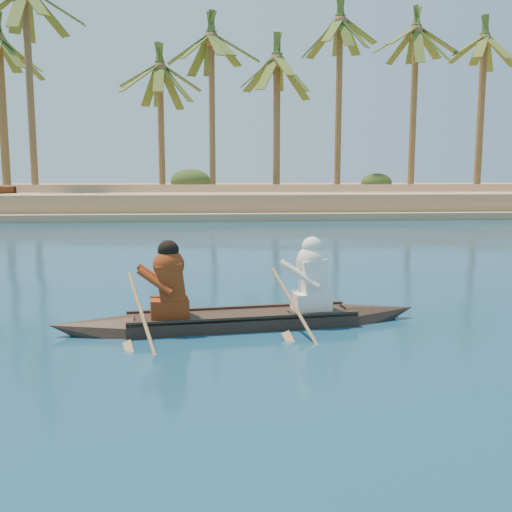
{
  "coord_description": "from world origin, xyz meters",
  "views": [
    {
      "loc": [
        7.49,
        -6.72,
        2.28
      ],
      "look_at": [
        8.39,
        3.88,
        0.78
      ],
      "focal_mm": 40.0,
      "sensor_mm": 36.0,
      "label": 1
    }
  ],
  "objects": [
    {
      "name": "sandy_embankment",
      "position": [
        0.0,
        46.89,
        0.53
      ],
      "size": [
        150.0,
        51.0,
        1.5
      ],
      "color": "tan",
      "rests_on": "ground"
    },
    {
      "name": "palm_grove",
      "position": [
        0.0,
        35.0,
        8.0
      ],
      "size": [
        110.0,
        14.0,
        16.0
      ],
      "primitive_type": null,
      "color": "#37521D",
      "rests_on": "ground"
    },
    {
      "name": "shrub_cluster",
      "position": [
        0.0,
        31.5,
        1.2
      ],
      "size": [
        100.0,
        6.0,
        2.4
      ],
      "primitive_type": null,
      "color": "#293F17",
      "rests_on": "ground"
    },
    {
      "name": "canoe",
      "position": [
        8.0,
        1.73,
        0.3
      ],
      "size": [
        5.68,
        1.42,
        1.55
      ],
      "rotation": [
        0.0,
        0.0,
        0.12
      ],
      "color": "#34251C",
      "rests_on": "ground"
    }
  ]
}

